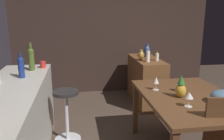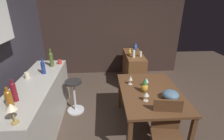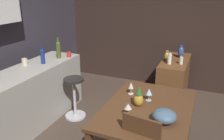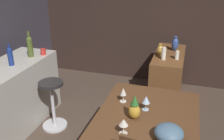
{
  "view_description": "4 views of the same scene",
  "coord_description": "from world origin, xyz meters",
  "px_view_note": "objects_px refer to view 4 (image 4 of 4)",
  "views": [
    {
      "loc": [
        -2.2,
        0.81,
        1.62
      ],
      "look_at": [
        0.82,
        0.34,
        0.87
      ],
      "focal_mm": 37.62,
      "sensor_mm": 36.0,
      "label": 1
    },
    {
      "loc": [
        -2.3,
        0.39,
        2.13
      ],
      "look_at": [
        0.79,
        0.19,
        0.81
      ],
      "focal_mm": 26.93,
      "sensor_mm": 36.0,
      "label": 2
    },
    {
      "loc": [
        -2.3,
        -0.93,
        2.03
      ],
      "look_at": [
        0.68,
        0.33,
        0.88
      ],
      "focal_mm": 37.27,
      "sensor_mm": 36.0,
      "label": 3
    },
    {
      "loc": [
        -1.98,
        -0.68,
        2.09
      ],
      "look_at": [
        0.85,
        0.2,
        0.84
      ],
      "focal_mm": 40.5,
      "sensor_mm": 36.0,
      "label": 4
    }
  ],
  "objects_px": {
    "pineapple_centerpiece": "(134,109)",
    "fruit_bowl": "(169,133)",
    "dining_table": "(146,126)",
    "wine_glass_center": "(123,92)",
    "cup_red": "(43,52)",
    "wine_glass_right": "(146,100)",
    "pillar_candle_short": "(177,55)",
    "wine_bottle_cobalt": "(10,56)",
    "bar_stool": "(53,103)",
    "pillar_candle_tall": "(164,53)",
    "vase_ceramic_blue": "(175,44)",
    "wine_glass_left": "(124,123)",
    "sideboard_cabinet": "(167,78)",
    "vase_brass": "(160,50)",
    "wine_bottle_olive": "(30,46)"
  },
  "relations": [
    {
      "from": "bar_stool",
      "to": "fruit_bowl",
      "type": "xyz_separation_m",
      "value": [
        -0.8,
        -1.57,
        0.44
      ]
    },
    {
      "from": "dining_table",
      "to": "wine_glass_center",
      "type": "height_order",
      "value": "wine_glass_center"
    },
    {
      "from": "wine_glass_center",
      "to": "dining_table",
      "type": "bearing_deg",
      "value": -130.91
    },
    {
      "from": "bar_stool",
      "to": "pineapple_centerpiece",
      "type": "relative_size",
      "value": 2.79
    },
    {
      "from": "vase_brass",
      "to": "wine_glass_center",
      "type": "bearing_deg",
      "value": 171.61
    },
    {
      "from": "bar_stool",
      "to": "fruit_bowl",
      "type": "relative_size",
      "value": 2.79
    },
    {
      "from": "cup_red",
      "to": "sideboard_cabinet",
      "type": "bearing_deg",
      "value": -64.38
    },
    {
      "from": "pillar_candle_tall",
      "to": "wine_glass_center",
      "type": "bearing_deg",
      "value": 167.2
    },
    {
      "from": "pillar_candle_short",
      "to": "pineapple_centerpiece",
      "type": "bearing_deg",
      "value": 169.79
    },
    {
      "from": "pineapple_centerpiece",
      "to": "cup_red",
      "type": "height_order",
      "value": "cup_red"
    },
    {
      "from": "wine_glass_right",
      "to": "sideboard_cabinet",
      "type": "bearing_deg",
      "value": -2.94
    },
    {
      "from": "fruit_bowl",
      "to": "vase_ceramic_blue",
      "type": "distance_m",
      "value": 2.15
    },
    {
      "from": "sideboard_cabinet",
      "to": "wine_bottle_olive",
      "type": "distance_m",
      "value": 2.13
    },
    {
      "from": "wine_glass_left",
      "to": "wine_bottle_cobalt",
      "type": "bearing_deg",
      "value": 66.56
    },
    {
      "from": "pillar_candle_short",
      "to": "wine_glass_center",
      "type": "bearing_deg",
      "value": 160.21
    },
    {
      "from": "sideboard_cabinet",
      "to": "pineapple_centerpiece",
      "type": "height_order",
      "value": "pineapple_centerpiece"
    },
    {
      "from": "wine_glass_left",
      "to": "wine_glass_right",
      "type": "xyz_separation_m",
      "value": [
        0.44,
        -0.11,
        0.0
      ]
    },
    {
      "from": "wine_bottle_cobalt",
      "to": "vase_ceramic_blue",
      "type": "xyz_separation_m",
      "value": [
        1.46,
        -1.91,
        -0.1
      ]
    },
    {
      "from": "wine_glass_right",
      "to": "pillar_candle_short",
      "type": "bearing_deg",
      "value": -8.34
    },
    {
      "from": "fruit_bowl",
      "to": "wine_glass_center",
      "type": "bearing_deg",
      "value": 46.43
    },
    {
      "from": "vase_ceramic_blue",
      "to": "wine_bottle_cobalt",
      "type": "bearing_deg",
      "value": 127.3
    },
    {
      "from": "vase_brass",
      "to": "pineapple_centerpiece",
      "type": "bearing_deg",
      "value": 179.28
    },
    {
      "from": "dining_table",
      "to": "pillar_candle_tall",
      "type": "height_order",
      "value": "pillar_candle_tall"
    },
    {
      "from": "sideboard_cabinet",
      "to": "pillar_candle_short",
      "type": "xyz_separation_m",
      "value": [
        -0.2,
        -0.12,
        0.47
      ]
    },
    {
      "from": "pillar_candle_short",
      "to": "fruit_bowl",
      "type": "bearing_deg",
      "value": -177.85
    },
    {
      "from": "dining_table",
      "to": "fruit_bowl",
      "type": "xyz_separation_m",
      "value": [
        -0.24,
        -0.23,
        0.15
      ]
    },
    {
      "from": "dining_table",
      "to": "vase_ceramic_blue",
      "type": "distance_m",
      "value": 1.92
    },
    {
      "from": "wine_glass_left",
      "to": "cup_red",
      "type": "distance_m",
      "value": 1.91
    },
    {
      "from": "dining_table",
      "to": "wine_bottle_cobalt",
      "type": "height_order",
      "value": "wine_bottle_cobalt"
    },
    {
      "from": "pillar_candle_tall",
      "to": "vase_brass",
      "type": "relative_size",
      "value": 1.13
    },
    {
      "from": "fruit_bowl",
      "to": "cup_red",
      "type": "xyz_separation_m",
      "value": [
        1.16,
        1.87,
        0.14
      ]
    },
    {
      "from": "wine_bottle_cobalt",
      "to": "vase_ceramic_blue",
      "type": "bearing_deg",
      "value": -52.7
    },
    {
      "from": "wine_bottle_olive",
      "to": "pillar_candle_short",
      "type": "height_order",
      "value": "wine_bottle_olive"
    },
    {
      "from": "pineapple_centerpiece",
      "to": "fruit_bowl",
      "type": "xyz_separation_m",
      "value": [
        -0.23,
        -0.34,
        -0.04
      ]
    },
    {
      "from": "cup_red",
      "to": "pillar_candle_tall",
      "type": "relative_size",
      "value": 0.53
    },
    {
      "from": "pineapple_centerpiece",
      "to": "wine_bottle_cobalt",
      "type": "xyz_separation_m",
      "value": [
        0.46,
        1.7,
        0.19
      ]
    },
    {
      "from": "sideboard_cabinet",
      "to": "wine_bottle_cobalt",
      "type": "distance_m",
      "value": 2.34
    },
    {
      "from": "dining_table",
      "to": "fruit_bowl",
      "type": "bearing_deg",
      "value": -136.64
    },
    {
      "from": "bar_stool",
      "to": "cup_red",
      "type": "distance_m",
      "value": 0.75
    },
    {
      "from": "dining_table",
      "to": "wine_bottle_cobalt",
      "type": "bearing_deg",
      "value": 76.16
    },
    {
      "from": "dining_table",
      "to": "cup_red",
      "type": "bearing_deg",
      "value": 60.76
    },
    {
      "from": "cup_red",
      "to": "vase_ceramic_blue",
      "type": "bearing_deg",
      "value": -60.45
    },
    {
      "from": "wine_glass_left",
      "to": "wine_bottle_olive",
      "type": "xyz_separation_m",
      "value": [
        1.07,
        1.61,
        0.21
      ]
    },
    {
      "from": "dining_table",
      "to": "cup_red",
      "type": "relative_size",
      "value": 12.62
    },
    {
      "from": "sideboard_cabinet",
      "to": "pillar_candle_tall",
      "type": "height_order",
      "value": "pillar_candle_tall"
    },
    {
      "from": "dining_table",
      "to": "wine_glass_center",
      "type": "xyz_separation_m",
      "value": [
        0.25,
        0.29,
        0.19
      ]
    },
    {
      "from": "bar_stool",
      "to": "wine_glass_right",
      "type": "height_order",
      "value": "wine_glass_right"
    },
    {
      "from": "bar_stool",
      "to": "wine_glass_center",
      "type": "relative_size",
      "value": 4.31
    },
    {
      "from": "bar_stool",
      "to": "wine_glass_right",
      "type": "relative_size",
      "value": 4.45
    },
    {
      "from": "wine_glass_center",
      "to": "pillar_candle_tall",
      "type": "xyz_separation_m",
      "value": [
        1.2,
        -0.27,
        0.06
      ]
    }
  ]
}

